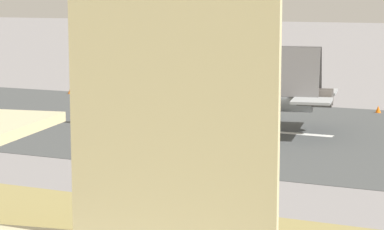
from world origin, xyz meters
name	(u,v)px	position (x,y,z in m)	size (l,w,h in m)	color
ground_plane	(273,132)	(0.00, 0.00, 0.00)	(400.00, 400.00, 0.00)	gray
runway_strip	(273,132)	(-0.02, 0.00, 0.01)	(240.00, 26.00, 0.02)	#444748
fighter_jet	(213,93)	(3.95, 0.80, 2.46)	(17.87, 14.61, 5.66)	#9FA3A5
marker_cone_near	(378,109)	(-4.48, -11.52, 0.28)	(0.44, 0.44, 0.55)	orange
marker_cone_mid	(192,98)	(11.22, -11.52, 0.28)	(0.44, 0.44, 0.55)	orange
marker_cone_far	(70,91)	(23.35, -11.52, 0.28)	(0.44, 0.44, 0.55)	orange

